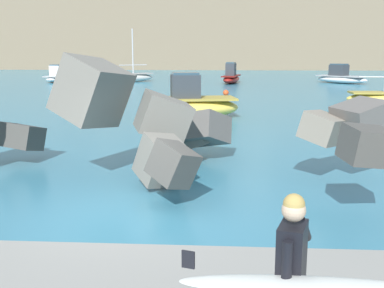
# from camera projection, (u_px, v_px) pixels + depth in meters

# --- Properties ---
(ground_plane) EXTENTS (400.00, 400.00, 0.00)m
(ground_plane) POSITION_uv_depth(u_px,v_px,m) (129.00, 218.00, 9.22)
(ground_plane) COLOR teal
(breakwater_jetty) EXTENTS (32.69, 7.98, 3.20)m
(breakwater_jetty) POSITION_uv_depth(u_px,v_px,m) (141.00, 128.00, 11.09)
(breakwater_jetty) COLOR #3D3A38
(breakwater_jetty) RESTS_ON ground
(surfer_with_board) EXTENTS (2.10, 1.43, 1.78)m
(surfer_with_board) POSITION_uv_depth(u_px,v_px,m) (293.00, 280.00, 4.04)
(surfer_with_board) COLOR black
(surfer_with_board) RESTS_ON walkway_path
(boat_near_left) EXTENTS (2.11, 4.92, 1.89)m
(boat_near_left) POSITION_uv_depth(u_px,v_px,m) (58.00, 77.00, 50.70)
(boat_near_left) COLOR white
(boat_near_left) RESTS_ON ground
(boat_near_right) EXTENTS (2.36, 5.35, 2.18)m
(boat_near_right) POSITION_uv_depth(u_px,v_px,m) (231.00, 77.00, 48.57)
(boat_near_right) COLOR maroon
(boat_near_right) RESTS_ON ground
(boat_mid_left) EXTENTS (5.32, 4.47, 5.64)m
(boat_mid_left) POSITION_uv_depth(u_px,v_px,m) (130.00, 77.00, 50.66)
(boat_mid_left) COLOR beige
(boat_mid_left) RESTS_ON ground
(boat_mid_centre) EXTENTS (5.35, 5.49, 2.01)m
(boat_mid_centre) POSITION_uv_depth(u_px,v_px,m) (341.00, 77.00, 48.63)
(boat_mid_centre) COLOR white
(boat_mid_centre) RESTS_ON ground
(boat_far_left) EXTENTS (4.88, 2.91, 2.23)m
(boat_far_left) POSITION_uv_depth(u_px,v_px,m) (191.00, 104.00, 23.06)
(boat_far_left) COLOR #EAC64C
(boat_far_left) RESTS_ON ground
(mooring_buoy_inner) EXTENTS (0.44, 0.44, 0.44)m
(mooring_buoy_inner) POSITION_uv_depth(u_px,v_px,m) (130.00, 85.00, 43.14)
(mooring_buoy_inner) COLOR #E54C1E
(mooring_buoy_inner) RESTS_ON ground
(mooring_buoy_middle) EXTENTS (0.44, 0.44, 0.44)m
(mooring_buoy_middle) POSITION_uv_depth(u_px,v_px,m) (226.00, 93.00, 34.92)
(mooring_buoy_middle) COLOR #E54C1E
(mooring_buoy_middle) RESTS_ON ground
(headland_bluff) EXTENTS (97.91, 41.88, 16.20)m
(headland_bluff) POSITION_uv_depth(u_px,v_px,m) (156.00, 29.00, 103.14)
(headland_bluff) COLOR #847056
(headland_bluff) RESTS_ON ground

